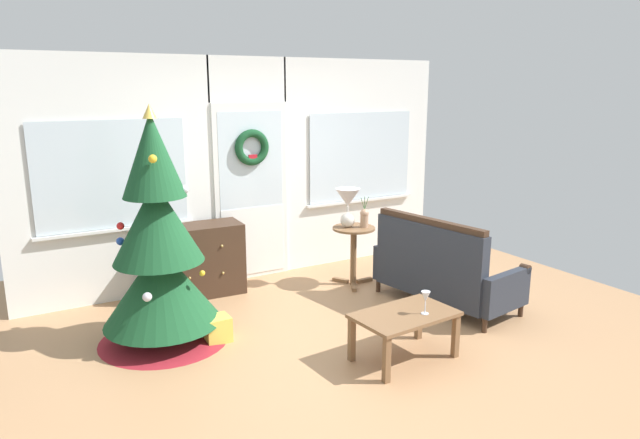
% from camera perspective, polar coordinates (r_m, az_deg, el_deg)
% --- Properties ---
extents(ground_plane, '(6.76, 6.76, 0.00)m').
position_cam_1_polar(ground_plane, '(5.27, 2.60, -11.92)').
color(ground_plane, '#AD7F56').
extents(back_wall_with_door, '(5.20, 0.19, 2.55)m').
position_cam_1_polar(back_wall_with_door, '(6.68, -7.04, 4.92)').
color(back_wall_with_door, white).
rests_on(back_wall_with_door, ground).
extents(christmas_tree, '(1.15, 1.15, 2.09)m').
position_cam_1_polar(christmas_tree, '(5.18, -15.73, -3.37)').
color(christmas_tree, '#4C331E').
rests_on(christmas_tree, ground).
extents(dresser_cabinet, '(0.92, 0.48, 0.78)m').
position_cam_1_polar(dresser_cabinet, '(6.36, -11.81, -3.95)').
color(dresser_cabinet, '#3D281C').
rests_on(dresser_cabinet, ground).
extents(settee_sofa, '(0.92, 1.59, 0.96)m').
position_cam_1_polar(settee_sofa, '(6.03, 11.87, -5.05)').
color(settee_sofa, '#3D281C').
rests_on(settee_sofa, ground).
extents(side_table, '(0.50, 0.48, 0.68)m').
position_cam_1_polar(side_table, '(6.51, 3.36, -2.44)').
color(side_table, brown).
rests_on(side_table, ground).
extents(table_lamp, '(0.28, 0.28, 0.44)m').
position_cam_1_polar(table_lamp, '(6.39, 2.77, 1.71)').
color(table_lamp, silver).
rests_on(table_lamp, side_table).
extents(flower_vase, '(0.11, 0.10, 0.35)m').
position_cam_1_polar(flower_vase, '(6.44, 4.43, 0.24)').
color(flower_vase, tan).
rests_on(flower_vase, side_table).
extents(coffee_table, '(0.87, 0.58, 0.41)m').
position_cam_1_polar(coffee_table, '(4.86, 8.42, -9.85)').
color(coffee_table, brown).
rests_on(coffee_table, ground).
extents(wine_glass, '(0.08, 0.08, 0.20)m').
position_cam_1_polar(wine_glass, '(4.79, 10.46, -7.65)').
color(wine_glass, silver).
rests_on(wine_glass, coffee_table).
extents(gift_box, '(0.23, 0.20, 0.23)m').
position_cam_1_polar(gift_box, '(5.29, -10.21, -10.66)').
color(gift_box, '#D8C64C').
rests_on(gift_box, ground).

